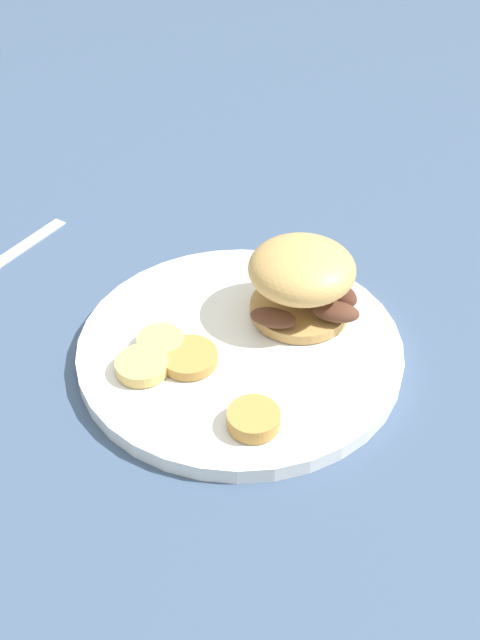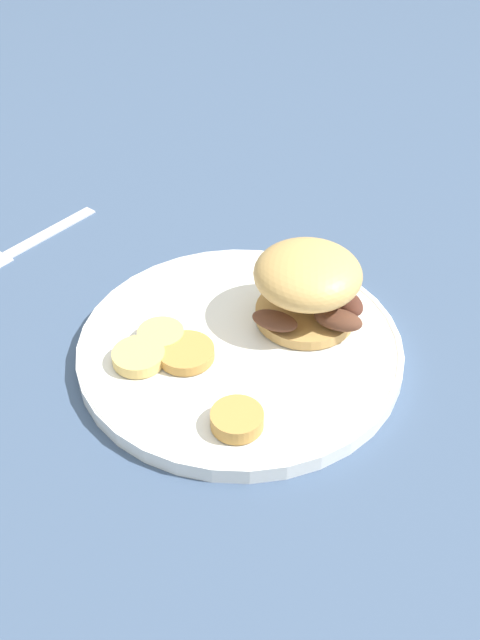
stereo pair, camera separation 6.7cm
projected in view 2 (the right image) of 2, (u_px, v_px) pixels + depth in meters
ground_plane at (240, 354)px, 0.70m from camera, size 4.00×4.00×0.00m
dinner_plate at (240, 347)px, 0.69m from camera, size 0.30×0.30×0.02m
sandwich at (308, 284)px, 0.68m from camera, size 0.11×0.10×0.07m
potato_round_0 at (186, 353)px, 0.67m from camera, size 0.05×0.05×0.01m
potato_round_1 at (139, 357)px, 0.66m from camera, size 0.05×0.05×0.01m
potato_round_2 at (237, 419)px, 0.60m from camera, size 0.04×0.04×0.01m
potato_round_3 at (161, 335)px, 0.68m from camera, size 0.04×0.04×0.01m
fork at (30, 242)px, 0.84m from camera, size 0.08×0.17×0.00m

